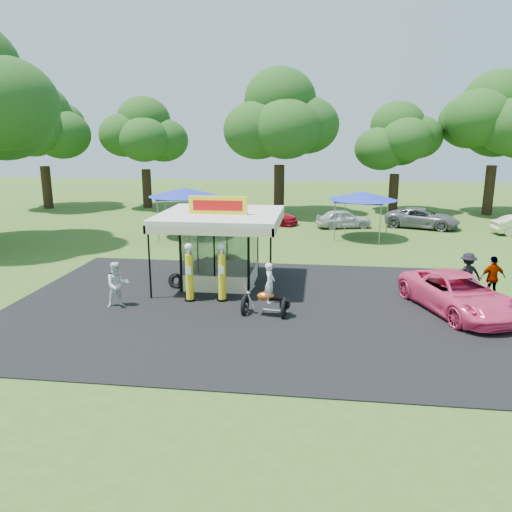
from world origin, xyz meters
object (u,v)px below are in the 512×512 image
object	(u,v)px
gas_pump_left	(189,274)
spectator_east_a	(467,274)
bg_car_a	(198,218)
bg_car_b	(269,215)
spectator_east_b	(493,278)
bg_car_d	(422,218)
tent_east	(363,196)
gas_pump_right	(222,273)
bg_car_c	(344,219)
a_frame_sign	(474,308)
motorcycle	(268,295)
gas_station_kiosk	(221,247)
pink_sedan	(458,294)
tent_west	(184,193)
kiosk_car	(230,262)
spectator_west	(117,285)

from	to	relation	value
gas_pump_left	spectator_east_a	xyz separation A→B (m)	(11.71, 2.37, -0.26)
bg_car_a	bg_car_b	bearing A→B (deg)	-39.19
spectator_east_b	bg_car_a	bearing A→B (deg)	-53.59
bg_car_d	gas_pump_left	bearing A→B (deg)	164.82
bg_car_b	bg_car_d	bearing A→B (deg)	-73.18
bg_car_d	tent_east	xyz separation A→B (m)	(-4.83, -4.56, 2.11)
gas_pump_right	spectator_east_a	size ratio (longest dim) A/B	1.34
bg_car_d	bg_car_c	bearing A→B (deg)	116.58
bg_car_a	tent_east	distance (m)	12.18
spectator_east_a	bg_car_b	world-z (taller)	spectator_east_a
bg_car_d	tent_east	bearing A→B (deg)	152.69
a_frame_sign	spectator_east_a	world-z (taller)	spectator_east_a
tent_east	bg_car_c	bearing A→B (deg)	104.74
motorcycle	gas_station_kiosk	bearing A→B (deg)	128.89
bg_car_a	bg_car_d	xyz separation A→B (m)	(16.61, 2.25, -0.06)
pink_sedan	tent_west	size ratio (longest dim) A/B	1.15
gas_pump_left	gas_pump_right	size ratio (longest dim) A/B	0.99
bg_car_a	tent_west	xyz separation A→B (m)	(-0.15, -3.17, 2.21)
spectator_east_b	bg_car_d	size ratio (longest dim) A/B	0.35
spectator_east_a	bg_car_b	size ratio (longest dim) A/B	0.41
gas_station_kiosk	kiosk_car	world-z (taller)	gas_station_kiosk
spectator_east_a	tent_east	size ratio (longest dim) A/B	0.42
spectator_east_b	tent_east	size ratio (longest dim) A/B	0.42
a_frame_sign	tent_west	bearing A→B (deg)	111.72
bg_car_a	a_frame_sign	bearing A→B (deg)	-114.46
pink_sedan	spectator_east_b	bearing A→B (deg)	24.73
motorcycle	pink_sedan	world-z (taller)	motorcycle
spectator_east_a	bg_car_c	bearing A→B (deg)	-83.15
spectator_east_a	bg_car_d	bearing A→B (deg)	-103.77
a_frame_sign	bg_car_c	xyz separation A→B (m)	(-4.05, 18.83, 0.21)
a_frame_sign	spectator_east_b	distance (m)	3.12
gas_pump_right	kiosk_car	size ratio (longest dim) A/B	0.90
spectator_east_b	spectator_east_a	bearing A→B (deg)	-37.27
motorcycle	pink_sedan	xyz separation A→B (m)	(7.34, 1.38, -0.09)
gas_pump_left	spectator_east_a	world-z (taller)	gas_pump_left
gas_pump_right	bg_car_b	xyz separation A→B (m)	(0.02, 18.81, -0.54)
kiosk_car	tent_east	distance (m)	12.11
pink_sedan	tent_west	xyz separation A→B (m)	(-14.60, 13.33, 2.25)
spectator_east_b	bg_car_b	xyz separation A→B (m)	(-11.26, 17.06, -0.26)
tent_west	tent_east	world-z (taller)	tent_west
pink_sedan	motorcycle	bearing A→B (deg)	169.98
gas_station_kiosk	a_frame_sign	size ratio (longest dim) A/B	5.69
gas_pump_right	spectator_east_a	xyz separation A→B (m)	(10.37, 2.19, -0.27)
bg_car_a	bg_car_c	world-z (taller)	bg_car_a
motorcycle	spectator_east_a	distance (m)	9.08
bg_car_c	motorcycle	bearing A→B (deg)	153.52
tent_west	tent_east	bearing A→B (deg)	4.13
spectator_east_a	spectator_east_b	xyz separation A→B (m)	(0.91, -0.43, -0.01)
spectator_west	tent_west	bearing A→B (deg)	61.97
kiosk_car	spectator_west	distance (m)	6.89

